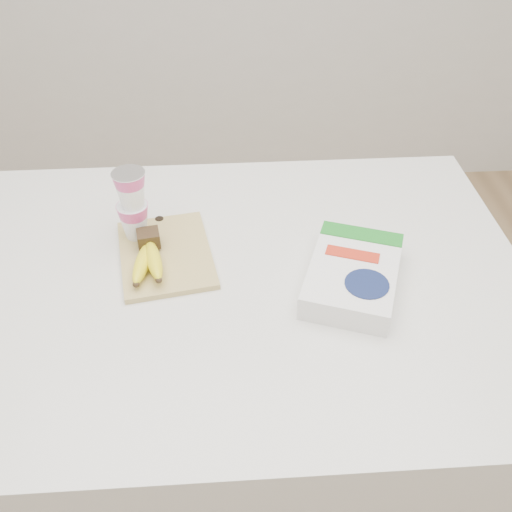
# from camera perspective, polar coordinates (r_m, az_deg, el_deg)

# --- Properties ---
(room) EXTENTS (4.00, 4.00, 4.00)m
(room) POSITION_cam_1_polar(r_m,az_deg,el_deg) (1.02, -6.13, 11.12)
(room) COLOR tan
(room) RESTS_ON ground
(table) EXTENTS (1.38, 0.92, 1.03)m
(table) POSITION_cam_1_polar(r_m,az_deg,el_deg) (1.60, -4.00, -15.96)
(table) COLOR white
(table) RESTS_ON ground
(cutting_board) EXTENTS (0.24, 0.29, 0.01)m
(cutting_board) POSITION_cam_1_polar(r_m,az_deg,el_deg) (1.27, -9.02, 0.19)
(cutting_board) COLOR tan
(cutting_board) RESTS_ON table
(bananas) EXTENTS (0.08, 0.17, 0.05)m
(bananas) POSITION_cam_1_polar(r_m,az_deg,el_deg) (1.22, -10.73, -0.06)
(bananas) COLOR #382816
(bananas) RESTS_ON cutting_board
(yogurt_stack) EXTENTS (0.07, 0.07, 0.17)m
(yogurt_stack) POSITION_cam_1_polar(r_m,az_deg,el_deg) (1.27, -12.28, 5.21)
(yogurt_stack) COLOR white
(yogurt_stack) RESTS_ON cutting_board
(cereal_box) EXTENTS (0.25, 0.30, 0.06)m
(cereal_box) POSITION_cam_1_polar(r_m,az_deg,el_deg) (1.18, 9.68, -1.86)
(cereal_box) COLOR white
(cereal_box) RESTS_ON table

